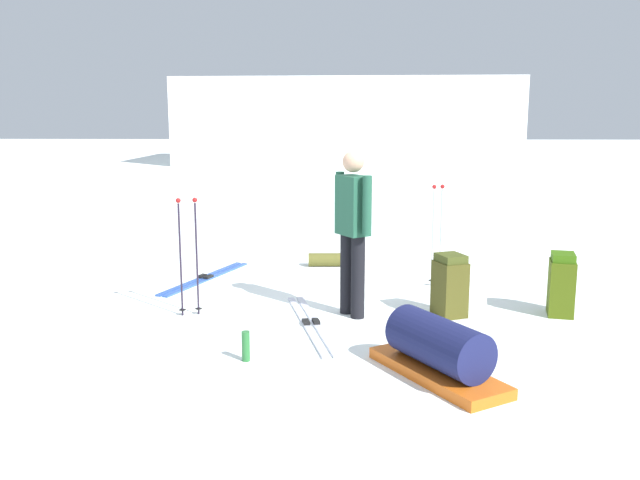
# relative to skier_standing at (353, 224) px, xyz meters

# --- Properties ---
(ground_plane) EXTENTS (80.00, 80.00, 0.00)m
(ground_plane) POSITION_rel_skier_standing_xyz_m (-0.35, 0.48, -0.95)
(ground_plane) COLOR white
(distant_snow_ridge) EXTENTS (13.01, 5.88, 3.23)m
(distant_snow_ridge) POSITION_rel_skier_standing_xyz_m (0.20, 20.17, 0.66)
(distant_snow_ridge) COLOR white
(distant_snow_ridge) RESTS_ON ground_plane
(skier_standing) EXTENTS (0.37, 0.49, 1.70)m
(skier_standing) POSITION_rel_skier_standing_xyz_m (0.00, 0.00, 0.00)
(skier_standing) COLOR black
(skier_standing) RESTS_ON ground_plane
(ski_pair_near) EXTENTS (0.60, 1.91, 0.05)m
(ski_pair_near) POSITION_rel_skier_standing_xyz_m (-0.41, -0.34, -0.94)
(ski_pair_near) COLOR silver
(ski_pair_near) RESTS_ON ground_plane
(ski_pair_far) EXTENTS (0.84, 1.76, 0.05)m
(ski_pair_far) POSITION_rel_skier_standing_xyz_m (-1.82, 1.47, -0.94)
(ski_pair_far) COLOR #2E53A9
(ski_pair_far) RESTS_ON ground_plane
(backpack_large_dark) EXTENTS (0.37, 0.39, 0.65)m
(backpack_large_dark) POSITION_rel_skier_standing_xyz_m (1.00, 0.02, -0.64)
(backpack_large_dark) COLOR #454317
(backpack_large_dark) RESTS_ON ground_plane
(backpack_bright) EXTENTS (0.31, 0.37, 0.66)m
(backpack_bright) POSITION_rel_skier_standing_xyz_m (2.16, 0.07, -0.63)
(backpack_bright) COLOR #42540F
(backpack_bright) RESTS_ON ground_plane
(ski_poles_planted_near) EXTENTS (0.17, 0.10, 1.22)m
(ski_poles_planted_near) POSITION_rel_skier_standing_xyz_m (1.03, 1.26, -0.27)
(ski_poles_planted_near) COLOR #AFBBBA
(ski_poles_planted_near) RESTS_ON ground_plane
(ski_poles_planted_far) EXTENTS (0.23, 0.12, 1.23)m
(ski_poles_planted_far) POSITION_rel_skier_standing_xyz_m (-1.68, -0.03, -0.27)
(ski_poles_planted_far) COLOR #241B2D
(ski_poles_planted_far) RESTS_ON ground_plane
(gear_sled) EXTENTS (1.05, 1.33, 0.49)m
(gear_sled) POSITION_rel_skier_standing_xyz_m (0.65, -1.65, -0.73)
(gear_sled) COLOR #D95E16
(gear_sled) RESTS_ON ground_plane
(sleeping_mat_rolled) EXTENTS (0.56, 0.20, 0.18)m
(sleeping_mat_rolled) POSITION_rel_skier_standing_xyz_m (-0.27, 2.23, -0.86)
(sleeping_mat_rolled) COLOR brown
(sleeping_mat_rolled) RESTS_ON ground_plane
(thermos_bottle) EXTENTS (0.07, 0.07, 0.26)m
(thermos_bottle) POSITION_rel_skier_standing_xyz_m (-0.93, -1.33, -0.82)
(thermos_bottle) COLOR #286D33
(thermos_bottle) RESTS_ON ground_plane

